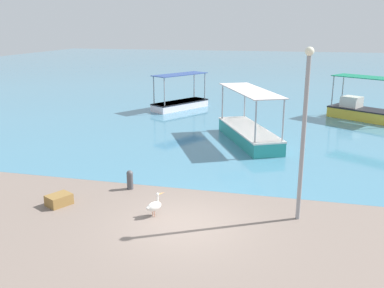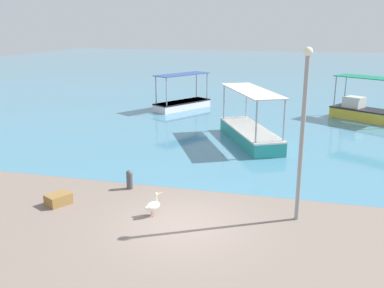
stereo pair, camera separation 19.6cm
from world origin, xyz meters
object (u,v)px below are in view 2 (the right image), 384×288
at_px(fishing_boat_near_right, 182,102).
at_px(fishing_boat_far_left, 367,111).
at_px(fishing_boat_far_right, 250,132).
at_px(pelican, 153,206).
at_px(lamp_post, 303,127).
at_px(cargo_crate, 58,199).
at_px(mooring_bollard, 130,179).

xyz_separation_m(fishing_boat_near_right, fishing_boat_far_left, (13.02, -0.67, 0.12)).
bearing_deg(fishing_boat_far_right, pelican, -101.01).
height_order(fishing_boat_far_right, fishing_boat_near_right, fishing_boat_far_right).
height_order(pelican, lamp_post, lamp_post).
xyz_separation_m(fishing_boat_far_left, cargo_crate, (-12.48, -17.62, -0.43)).
height_order(fishing_boat_near_right, cargo_crate, fishing_boat_near_right).
height_order(lamp_post, cargo_crate, lamp_post).
bearing_deg(cargo_crate, fishing_boat_far_right, 61.09).
distance_m(mooring_bollard, cargo_crate, 2.79).
bearing_deg(fishing_boat_far_right, mooring_bollard, -114.64).
distance_m(fishing_boat_far_right, pelican, 10.38).
relative_size(fishing_boat_far_left, mooring_bollard, 6.62).
distance_m(fishing_boat_far_right, fishing_boat_near_right, 10.22).
bearing_deg(lamp_post, fishing_boat_far_left, 75.86).
xyz_separation_m(pelican, lamp_post, (4.67, 0.96, 2.77)).
bearing_deg(lamp_post, cargo_crate, -173.90).
bearing_deg(fishing_boat_far_left, mooring_bollard, -124.24).
height_order(pelican, mooring_bollard, pelican).
height_order(fishing_boat_far_left, pelican, fishing_boat_far_left).
bearing_deg(cargo_crate, lamp_post, 6.10).
bearing_deg(mooring_bollard, fishing_boat_near_right, 98.49).
bearing_deg(pelican, fishing_boat_near_right, 102.70).
relative_size(fishing_boat_far_left, pelican, 6.29).
bearing_deg(fishing_boat_near_right, lamp_post, -63.16).
distance_m(fishing_boat_far_left, pelican, 19.80).
height_order(fishing_boat_far_right, lamp_post, lamp_post).
bearing_deg(fishing_boat_far_right, lamp_post, -73.77).
bearing_deg(pelican, mooring_bollard, 128.89).
bearing_deg(fishing_boat_far_left, fishing_boat_far_right, -132.57).
xyz_separation_m(fishing_boat_far_right, fishing_boat_near_right, (-6.12, 8.18, -0.06)).
distance_m(fishing_boat_near_right, pelican, 18.83).
distance_m(fishing_boat_far_right, cargo_crate, 11.55).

